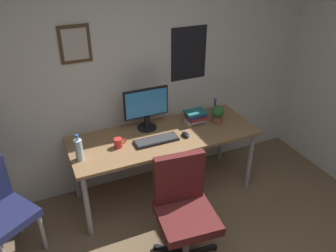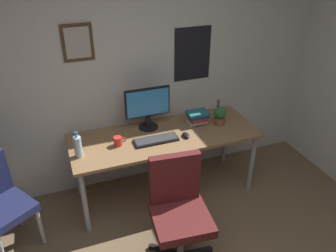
{
  "view_description": "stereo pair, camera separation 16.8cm",
  "coord_description": "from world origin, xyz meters",
  "px_view_note": "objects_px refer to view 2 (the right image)",
  "views": [
    {
      "loc": [
        -0.91,
        -0.97,
        2.48
      ],
      "look_at": [
        0.23,
        1.62,
        0.87
      ],
      "focal_mm": 36.66,
      "sensor_mm": 36.0,
      "label": 1
    },
    {
      "loc": [
        -0.75,
        -1.04,
        2.48
      ],
      "look_at": [
        0.23,
        1.62,
        0.87
      ],
      "focal_mm": 36.66,
      "sensor_mm": 36.0,
      "label": 2
    }
  ],
  "objects_px": {
    "office_chair": "(179,206)",
    "coffee_mug_near": "(118,141)",
    "computer_mouse": "(186,135)",
    "potted_plant": "(220,115)",
    "book_stack_left": "(197,117)",
    "monitor": "(148,106)",
    "water_bottle": "(78,146)",
    "keyboard": "(156,140)",
    "pen_cup": "(218,111)"
  },
  "relations": [
    {
      "from": "pen_cup",
      "to": "book_stack_left",
      "type": "height_order",
      "value": "pen_cup"
    },
    {
      "from": "water_bottle",
      "to": "potted_plant",
      "type": "distance_m",
      "value": 1.46
    },
    {
      "from": "office_chair",
      "to": "book_stack_left",
      "type": "distance_m",
      "value": 1.1
    },
    {
      "from": "monitor",
      "to": "pen_cup",
      "type": "height_order",
      "value": "monitor"
    },
    {
      "from": "book_stack_left",
      "to": "pen_cup",
      "type": "bearing_deg",
      "value": 16.71
    },
    {
      "from": "water_bottle",
      "to": "coffee_mug_near",
      "type": "distance_m",
      "value": 0.38
    },
    {
      "from": "keyboard",
      "to": "computer_mouse",
      "type": "height_order",
      "value": "computer_mouse"
    },
    {
      "from": "office_chair",
      "to": "coffee_mug_near",
      "type": "height_order",
      "value": "office_chair"
    },
    {
      "from": "office_chair",
      "to": "water_bottle",
      "type": "relative_size",
      "value": 3.76
    },
    {
      "from": "computer_mouse",
      "to": "coffee_mug_near",
      "type": "bearing_deg",
      "value": 172.96
    },
    {
      "from": "water_bottle",
      "to": "computer_mouse",
      "type": "bearing_deg",
      "value": -1.14
    },
    {
      "from": "computer_mouse",
      "to": "pen_cup",
      "type": "bearing_deg",
      "value": 30.71
    },
    {
      "from": "monitor",
      "to": "water_bottle",
      "type": "xyz_separation_m",
      "value": [
        -0.74,
        -0.29,
        -0.13
      ]
    },
    {
      "from": "monitor",
      "to": "computer_mouse",
      "type": "height_order",
      "value": "monitor"
    },
    {
      "from": "office_chair",
      "to": "coffee_mug_near",
      "type": "distance_m",
      "value": 0.86
    },
    {
      "from": "office_chair",
      "to": "pen_cup",
      "type": "height_order",
      "value": "office_chair"
    },
    {
      "from": "computer_mouse",
      "to": "book_stack_left",
      "type": "xyz_separation_m",
      "value": [
        0.22,
        0.21,
        0.05
      ]
    },
    {
      "from": "office_chair",
      "to": "coffee_mug_near",
      "type": "relative_size",
      "value": 8.08
    },
    {
      "from": "office_chair",
      "to": "water_bottle",
      "type": "xyz_separation_m",
      "value": [
        -0.68,
        0.71,
        0.3
      ]
    },
    {
      "from": "pen_cup",
      "to": "book_stack_left",
      "type": "bearing_deg",
      "value": -163.29
    },
    {
      "from": "computer_mouse",
      "to": "coffee_mug_near",
      "type": "relative_size",
      "value": 0.94
    },
    {
      "from": "water_bottle",
      "to": "potted_plant",
      "type": "bearing_deg",
      "value": 3.93
    },
    {
      "from": "water_bottle",
      "to": "pen_cup",
      "type": "relative_size",
      "value": 1.26
    },
    {
      "from": "office_chair",
      "to": "monitor",
      "type": "relative_size",
      "value": 2.07
    },
    {
      "from": "computer_mouse",
      "to": "potted_plant",
      "type": "height_order",
      "value": "potted_plant"
    },
    {
      "from": "computer_mouse",
      "to": "book_stack_left",
      "type": "distance_m",
      "value": 0.31
    },
    {
      "from": "book_stack_left",
      "to": "coffee_mug_near",
      "type": "bearing_deg",
      "value": -171.47
    },
    {
      "from": "monitor",
      "to": "keyboard",
      "type": "bearing_deg",
      "value": -92.18
    },
    {
      "from": "office_chair",
      "to": "potted_plant",
      "type": "height_order",
      "value": "office_chair"
    },
    {
      "from": "coffee_mug_near",
      "to": "pen_cup",
      "type": "xyz_separation_m",
      "value": [
        1.16,
        0.22,
        0.01
      ]
    },
    {
      "from": "pen_cup",
      "to": "book_stack_left",
      "type": "xyz_separation_m",
      "value": [
        -0.28,
        -0.08,
        0.02
      ]
    },
    {
      "from": "office_chair",
      "to": "potted_plant",
      "type": "relative_size",
      "value": 4.87
    },
    {
      "from": "keyboard",
      "to": "potted_plant",
      "type": "height_order",
      "value": "potted_plant"
    },
    {
      "from": "book_stack_left",
      "to": "office_chair",
      "type": "bearing_deg",
      "value": -122.31
    },
    {
      "from": "potted_plant",
      "to": "keyboard",
      "type": "bearing_deg",
      "value": -172.67
    },
    {
      "from": "monitor",
      "to": "keyboard",
      "type": "distance_m",
      "value": 0.36
    },
    {
      "from": "water_bottle",
      "to": "potted_plant",
      "type": "height_order",
      "value": "water_bottle"
    },
    {
      "from": "keyboard",
      "to": "pen_cup",
      "type": "height_order",
      "value": "pen_cup"
    },
    {
      "from": "potted_plant",
      "to": "pen_cup",
      "type": "relative_size",
      "value": 0.98
    },
    {
      "from": "monitor",
      "to": "water_bottle",
      "type": "height_order",
      "value": "monitor"
    },
    {
      "from": "keyboard",
      "to": "coffee_mug_near",
      "type": "bearing_deg",
      "value": 171.34
    },
    {
      "from": "water_bottle",
      "to": "coffee_mug_near",
      "type": "xyz_separation_m",
      "value": [
        0.37,
        0.06,
        -0.06
      ]
    },
    {
      "from": "computer_mouse",
      "to": "keyboard",
      "type": "bearing_deg",
      "value": 174.91
    },
    {
      "from": "computer_mouse",
      "to": "potted_plant",
      "type": "xyz_separation_m",
      "value": [
        0.43,
        0.12,
        0.09
      ]
    },
    {
      "from": "office_chair",
      "to": "potted_plant",
      "type": "distance_m",
      "value": 1.17
    },
    {
      "from": "office_chair",
      "to": "book_stack_left",
      "type": "height_order",
      "value": "office_chair"
    },
    {
      "from": "office_chair",
      "to": "keyboard",
      "type": "xyz_separation_m",
      "value": [
        0.05,
        0.72,
        0.21
      ]
    },
    {
      "from": "potted_plant",
      "to": "office_chair",
      "type": "bearing_deg",
      "value": -134.02
    },
    {
      "from": "office_chair",
      "to": "monitor",
      "type": "bearing_deg",
      "value": 86.37
    },
    {
      "from": "computer_mouse",
      "to": "water_bottle",
      "type": "bearing_deg",
      "value": 178.86
    }
  ]
}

